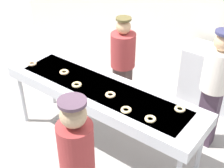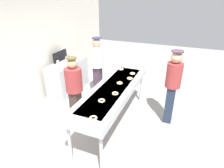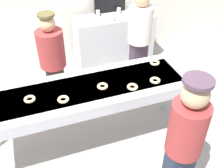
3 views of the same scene
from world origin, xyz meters
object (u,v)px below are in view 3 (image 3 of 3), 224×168
at_px(plain_donut_3, 155,63).
at_px(worker_assistant, 53,60).
at_px(fryer_conveyor, 86,93).
at_px(paper_cup_0, 119,11).
at_px(plain_donut_2, 155,80).
at_px(plain_donut_4, 63,99).
at_px(paper_cup_2, 98,13).
at_px(paper_cup_1, 113,19).
at_px(plain_donut_5, 132,87).
at_px(plain_donut_6, 30,99).
at_px(prep_counter, 114,40).
at_px(worker_baker, 140,36).
at_px(plain_donut_1, 102,86).
at_px(customer_waiting, 183,145).
at_px(menu_display, 110,4).

relative_size(plain_donut_3, worker_assistant, 0.08).
bearing_deg(fryer_conveyor, paper_cup_0, 59.39).
bearing_deg(plain_donut_2, paper_cup_0, 80.70).
distance_m(plain_donut_3, plain_donut_4, 1.31).
bearing_deg(paper_cup_2, paper_cup_0, -2.46).
height_order(fryer_conveyor, plain_donut_3, plain_donut_3).
relative_size(paper_cup_0, paper_cup_2, 1.00).
bearing_deg(paper_cup_1, plain_donut_4, -123.94).
xyz_separation_m(fryer_conveyor, plain_donut_5, (0.51, -0.19, 0.09)).
relative_size(fryer_conveyor, worker_assistant, 1.74).
height_order(plain_donut_2, plain_donut_5, same).
relative_size(plain_donut_2, paper_cup_2, 1.24).
height_order(plain_donut_3, paper_cup_0, paper_cup_0).
xyz_separation_m(plain_donut_6, prep_counter, (1.65, 1.87, -0.50)).
relative_size(plain_donut_6, paper_cup_2, 1.24).
distance_m(plain_donut_2, plain_donut_4, 1.09).
bearing_deg(worker_assistant, paper_cup_1, -131.02).
distance_m(plain_donut_6, worker_assistant, 0.91).
distance_m(fryer_conveyor, plain_donut_5, 0.55).
bearing_deg(fryer_conveyor, worker_assistant, 106.99).
bearing_deg(plain_donut_4, worker_assistant, 87.60).
xyz_separation_m(prep_counter, paper_cup_2, (-0.26, 0.12, 0.52)).
bearing_deg(paper_cup_2, worker_baker, -72.64).
relative_size(plain_donut_3, paper_cup_1, 1.24).
bearing_deg(prep_counter, plain_donut_2, -96.10).
bearing_deg(plain_donut_4, plain_donut_1, 9.70).
bearing_deg(plain_donut_5, paper_cup_2, 83.18).
height_order(plain_donut_2, paper_cup_0, paper_cup_0).
height_order(customer_waiting, paper_cup_2, customer_waiting).
xyz_separation_m(prep_counter, paper_cup_1, (-0.10, -0.20, 0.52)).
relative_size(plain_donut_3, customer_waiting, 0.07).
height_order(worker_assistant, paper_cup_2, worker_assistant).
distance_m(plain_donut_1, paper_cup_0, 2.24).
bearing_deg(plain_donut_1, worker_assistant, 116.53).
height_order(plain_donut_3, menu_display, menu_display).
bearing_deg(prep_counter, paper_cup_2, 155.95).
relative_size(plain_donut_6, paper_cup_0, 1.24).
xyz_separation_m(plain_donut_5, plain_donut_6, (-1.13, 0.17, 0.00)).
height_order(plain_donut_1, plain_donut_4, same).
relative_size(plain_donut_1, plain_donut_3, 1.00).
bearing_deg(plain_donut_6, plain_donut_3, 7.27).
distance_m(fryer_conveyor, customer_waiting, 1.27).
relative_size(plain_donut_1, plain_donut_5, 1.00).
xyz_separation_m(plain_donut_1, paper_cup_2, (0.58, 2.03, 0.02)).
xyz_separation_m(plain_donut_5, menu_display, (0.52, 2.26, 0.11)).
distance_m(worker_assistant, customer_waiting, 2.10).
relative_size(plain_donut_2, paper_cup_1, 1.24).
xyz_separation_m(plain_donut_5, paper_cup_1, (0.42, 1.85, 0.02)).
relative_size(fryer_conveyor, paper_cup_0, 26.96).
bearing_deg(plain_donut_5, worker_assistant, 127.11).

